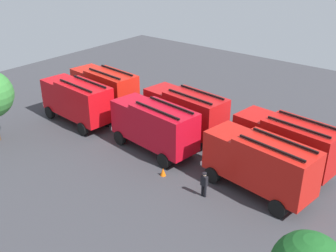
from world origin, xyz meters
TOP-DOWN VIEW (x-y plane):
  - ground_plane at (0.00, 0.00)m, footprint 54.17×54.17m
  - fire_truck_0 at (-8.68, -1.79)m, footprint 7.44×3.44m
  - fire_truck_1 at (-0.29, -1.81)m, footprint 7.43×3.42m
  - fire_truck_2 at (8.78, -1.67)m, footprint 7.41×3.33m
  - fire_truck_3 at (-8.58, 1.80)m, footprint 7.47×3.55m
  - fire_truck_4 at (-0.06, 1.69)m, footprint 7.44×3.46m
  - fire_truck_5 at (8.32, 1.93)m, footprint 7.38×3.26m
  - firefighter_0 at (-6.25, 4.28)m, footprint 0.44×0.28m
  - firefighter_1 at (14.29, -2.06)m, footprint 0.46×0.47m
  - traffic_cone_0 at (-2.76, 4.01)m, footprint 0.40×0.40m
  - traffic_cone_1 at (-10.56, -4.84)m, footprint 0.41×0.41m
  - traffic_cone_2 at (-10.93, -3.95)m, footprint 0.48×0.48m

SIDE VIEW (x-z plane):
  - ground_plane at x=0.00m, z-range 0.00..0.00m
  - traffic_cone_0 at x=-2.76m, z-range 0.00..0.56m
  - traffic_cone_1 at x=-10.56m, z-range 0.00..0.59m
  - traffic_cone_2 at x=-10.93m, z-range 0.00..0.68m
  - firefighter_0 at x=-6.25m, z-range 0.10..1.78m
  - firefighter_1 at x=14.29m, z-range 0.10..1.78m
  - fire_truck_0 at x=-8.68m, z-range 0.21..4.09m
  - fire_truck_1 at x=-0.29m, z-range 0.21..4.09m
  - fire_truck_2 at x=8.78m, z-range 0.21..4.09m
  - fire_truck_3 at x=-8.58m, z-range 0.21..4.09m
  - fire_truck_4 at x=-0.06m, z-range 0.21..4.09m
  - fire_truck_5 at x=8.32m, z-range 0.21..4.09m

